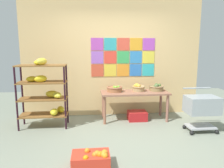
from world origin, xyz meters
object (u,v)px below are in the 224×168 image
object	(u,v)px
fruit_basket_right	(156,88)
banana_shelf_unit	(45,90)
produce_crate_under_table	(137,116)
shopping_cart	(202,107)
fruit_basket_back_right	(115,89)
display_table	(135,95)
fruit_basket_back_left	(138,87)
orange_crate_foreground	(92,160)

from	to	relation	value
fruit_basket_right	banana_shelf_unit	bearing A→B (deg)	-172.52
produce_crate_under_table	shopping_cart	size ratio (longest dim) A/B	0.50
fruit_basket_back_right	banana_shelf_unit	bearing A→B (deg)	-168.16
display_table	fruit_basket_back_left	world-z (taller)	fruit_basket_back_left
display_table	fruit_basket_right	world-z (taller)	fruit_basket_right
fruit_basket_right	produce_crate_under_table	world-z (taller)	fruit_basket_right
banana_shelf_unit	shopping_cart	distance (m)	3.12
fruit_basket_right	orange_crate_foreground	world-z (taller)	fruit_basket_right
produce_crate_under_table	fruit_basket_back_right	bearing A→B (deg)	168.64
shopping_cart	fruit_basket_back_left	bearing A→B (deg)	149.10
display_table	shopping_cart	size ratio (longest dim) A/B	1.80
display_table	orange_crate_foreground	world-z (taller)	display_table
fruit_basket_back_left	produce_crate_under_table	world-z (taller)	fruit_basket_back_left
shopping_cart	banana_shelf_unit	bearing A→B (deg)	178.54
display_table	orange_crate_foreground	bearing A→B (deg)	-117.53
fruit_basket_right	orange_crate_foreground	xyz separation A→B (m)	(-1.51, -1.96, -0.61)
fruit_basket_back_left	orange_crate_foreground	bearing A→B (deg)	-118.85
fruit_basket_back_right	orange_crate_foreground	size ratio (longest dim) A/B	0.68
fruit_basket_back_left	fruit_basket_back_right	distance (m)	0.53
fruit_basket_back_right	produce_crate_under_table	bearing A→B (deg)	-11.36
fruit_basket_back_left	display_table	bearing A→B (deg)	-143.98
orange_crate_foreground	shopping_cart	xyz separation A→B (m)	(2.14, 1.07, 0.39)
banana_shelf_unit	fruit_basket_back_left	bearing A→B (deg)	9.06
fruit_basket_right	fruit_basket_back_right	distance (m)	0.96
produce_crate_under_table	fruit_basket_right	bearing A→B (deg)	13.62
fruit_basket_right	shopping_cart	distance (m)	1.11
orange_crate_foreground	display_table	bearing A→B (deg)	62.47
banana_shelf_unit	fruit_basket_back_right	xyz separation A→B (m)	(1.46, 0.31, -0.07)
display_table	orange_crate_foreground	distance (m)	2.18
banana_shelf_unit	produce_crate_under_table	bearing A→B (deg)	6.00
fruit_basket_right	shopping_cart	world-z (taller)	shopping_cart
display_table	fruit_basket_back_right	distance (m)	0.47
fruit_basket_back_right	fruit_basket_right	bearing A→B (deg)	0.70
orange_crate_foreground	fruit_basket_back_left	bearing A→B (deg)	61.15
banana_shelf_unit	shopping_cart	size ratio (longest dim) A/B	1.71
produce_crate_under_table	orange_crate_foreground	size ratio (longest dim) A/B	0.80
produce_crate_under_table	fruit_basket_back_left	bearing A→B (deg)	73.03
produce_crate_under_table	shopping_cart	bearing A→B (deg)	-35.40
display_table	shopping_cart	bearing A→B (deg)	-35.45
fruit_basket_right	orange_crate_foreground	size ratio (longest dim) A/B	0.65
banana_shelf_unit	fruit_basket_back_right	world-z (taller)	banana_shelf_unit
shopping_cart	display_table	bearing A→B (deg)	153.66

